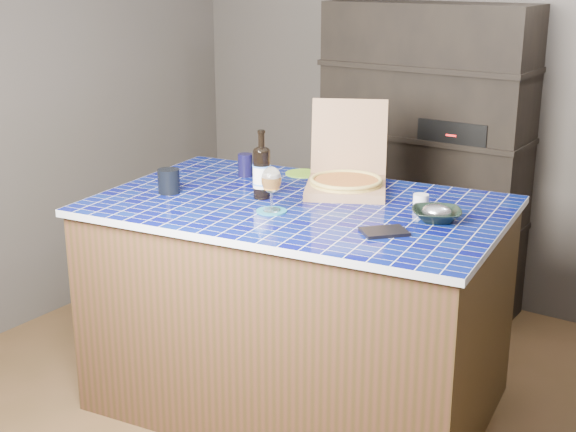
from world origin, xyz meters
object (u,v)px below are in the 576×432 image
Objects in this scene: kitchen_island at (299,304)px; dvd_case at (384,232)px; mead_bottle at (262,172)px; wine_glass at (271,181)px; pizza_box at (346,180)px; bowl at (437,215)px.

dvd_case is at bearing -25.67° from kitchen_island.
mead_bottle reaches higher than wine_glass.
mead_bottle is at bearing 136.79° from wine_glass.
pizza_box reaches higher than bowl.
dvd_case is at bearing -11.20° from mead_bottle.
pizza_box is 0.63m from dvd_case.
pizza_box is 0.57m from bowl.
dvd_case is at bearing 1.27° from wine_glass.
pizza_box is 2.91× the size of wine_glass.
bowl is at bearing 23.71° from wine_glass.
mead_bottle is (-0.26, -0.31, 0.07)m from pizza_box.
wine_glass is at bearing -43.21° from mead_bottle.
pizza_box is 0.48m from wine_glass.
pizza_box is at bearing 77.72° from wine_glass.
pizza_box is at bearing 161.27° from bowl.
bowl reaches higher than dvd_case.
kitchen_island is 6.16× the size of mead_bottle.
wine_glass is (0.16, -0.15, 0.01)m from mead_bottle.
kitchen_island is 0.81m from bowl.
dvd_case is at bearing -110.83° from bowl.
wine_glass reaches higher than bowl.
wine_glass is (-0.02, -0.18, 0.63)m from kitchen_island.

